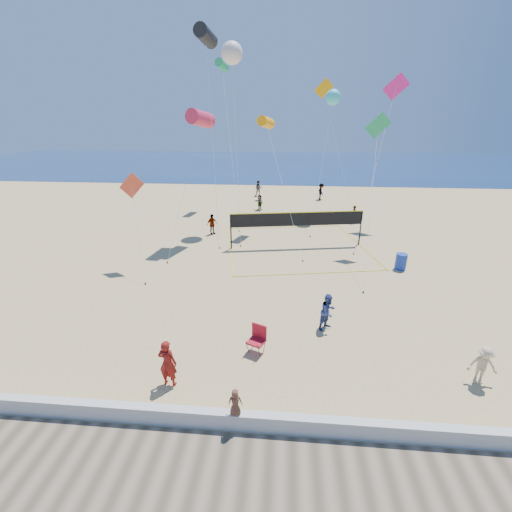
# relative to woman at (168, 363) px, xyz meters

# --- Properties ---
(ground) EXTENTS (120.00, 120.00, 0.00)m
(ground) POSITION_rel_woman_xyz_m (2.68, 1.38, -0.90)
(ground) COLOR tan
(ground) RESTS_ON ground
(ocean) EXTENTS (140.00, 50.00, 0.03)m
(ocean) POSITION_rel_woman_xyz_m (2.68, 63.38, -0.88)
(ocean) COLOR navy
(ocean) RESTS_ON ground
(seawall) EXTENTS (32.00, 0.30, 0.60)m
(seawall) POSITION_rel_woman_xyz_m (2.68, -1.62, -0.60)
(seawall) COLOR silver
(seawall) RESTS_ON ground
(boardwalk) EXTENTS (32.00, 3.60, 0.03)m
(boardwalk) POSITION_rel_woman_xyz_m (2.68, -3.62, -0.88)
(boardwalk) COLOR #74624F
(boardwalk) RESTS_ON ground
(woman) EXTENTS (0.71, 0.52, 1.80)m
(woman) POSITION_rel_woman_xyz_m (0.00, 0.00, 0.00)
(woman) COLOR maroon
(woman) RESTS_ON ground
(toddler) EXTENTS (0.44, 0.31, 0.86)m
(toddler) POSITION_rel_woman_xyz_m (2.57, -1.64, 0.13)
(toddler) COLOR brown
(toddler) RESTS_ON seawall
(bystander_a) EXTENTS (1.03, 1.02, 1.67)m
(bystander_a) POSITION_rel_woman_xyz_m (5.84, 3.97, -0.06)
(bystander_a) COLOR navy
(bystander_a) RESTS_ON ground
(bystander_b) EXTENTS (1.00, 0.65, 1.46)m
(bystander_b) POSITION_rel_woman_xyz_m (10.83, 1.04, -0.17)
(bystander_b) COLOR tan
(bystander_b) RESTS_ON ground
(far_person_0) EXTENTS (0.94, 0.97, 1.64)m
(far_person_0) POSITION_rel_woman_xyz_m (-1.94, 16.62, -0.08)
(far_person_0) COLOR gray
(far_person_0) RESTS_ON ground
(far_person_1) EXTENTS (1.23, 1.40, 1.54)m
(far_person_1) POSITION_rel_woman_xyz_m (1.24, 24.67, -0.13)
(far_person_1) COLOR gray
(far_person_1) RESTS_ON ground
(far_person_2) EXTENTS (0.47, 0.62, 1.55)m
(far_person_2) POSITION_rel_woman_xyz_m (9.93, 20.83, -0.13)
(far_person_2) COLOR gray
(far_person_2) RESTS_ON ground
(far_person_3) EXTENTS (0.88, 0.69, 1.79)m
(far_person_3) POSITION_rel_woman_xyz_m (0.61, 31.36, -0.00)
(far_person_3) COLOR gray
(far_person_3) RESTS_ON ground
(far_person_4) EXTENTS (0.90, 1.29, 1.82)m
(far_person_4) POSITION_rel_woman_xyz_m (7.83, 30.00, 0.01)
(far_person_4) COLOR gray
(far_person_4) RESTS_ON ground
(camp_chair) EXTENTS (0.81, 0.92, 1.30)m
(camp_chair) POSITION_rel_woman_xyz_m (2.91, 2.08, -0.23)
(camp_chair) COLOR maroon
(camp_chair) RESTS_ON ground
(trash_barrel) EXTENTS (0.80, 0.80, 0.99)m
(trash_barrel) POSITION_rel_woman_xyz_m (11.03, 10.86, -0.40)
(trash_barrel) COLOR #17349A
(trash_barrel) RESTS_ON ground
(volleyball_net) EXTENTS (11.15, 11.03, 2.57)m
(volleyball_net) POSITION_rel_woman_xyz_m (4.71, 14.31, 0.87)
(volleyball_net) COLOR black
(volleyball_net) RESTS_ON ground
(kite_0) EXTENTS (2.39, 6.32, 9.29)m
(kite_0) POSITION_rel_woman_xyz_m (-2.09, 15.46, 7.73)
(kite_0) COLOR #C92545
(kite_0) RESTS_ON ground
(kite_1) EXTENTS (1.67, 4.72, 14.34)m
(kite_1) POSITION_rel_woman_xyz_m (-1.78, 16.90, 12.80)
(kite_1) COLOR black
(kite_1) RESTS_ON ground
(kite_2) EXTENTS (3.62, 8.02, 8.87)m
(kite_2) POSITION_rel_woman_xyz_m (2.18, 18.48, 7.45)
(kite_2) COLOR #FFA008
(kite_2) RESTS_ON ground
(kite_3) EXTENTS (2.16, 2.98, 5.79)m
(kite_3) POSITION_rel_woman_xyz_m (-5.10, 10.10, 3.88)
(kite_3) COLOR #D7452A
(kite_3) RESTS_ON ground
(kite_4) EXTENTS (2.28, 7.37, 9.04)m
(kite_4) POSITION_rel_woman_xyz_m (9.46, 14.21, 6.84)
(kite_4) COLOR #21A35C
(kite_4) RESTS_ON ground
(kite_5) EXTENTS (4.62, 8.62, 11.94)m
(kite_5) POSITION_rel_woman_xyz_m (12.01, 21.06, 9.53)
(kite_5) COLOR #E5208D
(kite_5) RESTS_ON ground
(kite_6) EXTENTS (2.26, 6.85, 13.94)m
(kite_6) POSITION_rel_woman_xyz_m (-0.48, 19.74, 12.23)
(kite_6) COLOR silver
(kite_6) RESTS_ON ground
(kite_7) EXTENTS (2.45, 7.48, 10.94)m
(kite_7) POSITION_rel_woman_xyz_m (7.58, 23.23, 9.39)
(kite_7) COLOR #39C7DC
(kite_7) RESTS_ON ground
(kite_8) EXTENTS (3.26, 10.69, 13.83)m
(kite_8) POSITION_rel_woman_xyz_m (-2.54, 27.06, 12.39)
(kite_8) COLOR #21A35C
(kite_8) RESTS_ON ground
(kite_9) EXTENTS (4.17, 2.19, 11.95)m
(kite_9) POSITION_rel_woman_xyz_m (7.09, 24.79, 9.57)
(kite_9) COLOR #FFA008
(kite_9) RESTS_ON ground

